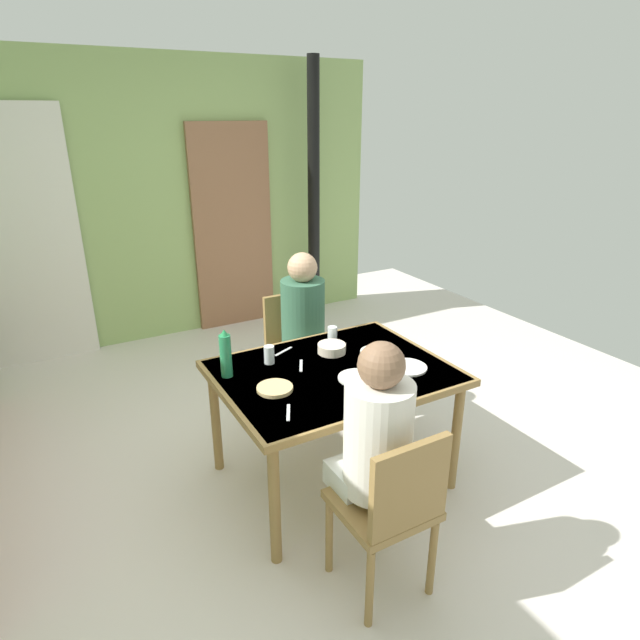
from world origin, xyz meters
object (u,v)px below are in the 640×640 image
object	(u,v)px
person_near_diner	(376,434)
serving_bowl_center	(332,348)
water_bottle_green_near	(226,354)
water_bottle_green_far	(374,370)
dining_table	(333,381)
person_far_diner	(304,316)
chair_far_diner	(296,346)
chair_near_diner	(392,506)

from	to	relation	value
person_near_diner	serving_bowl_center	bearing A→B (deg)	71.00
water_bottle_green_near	water_bottle_green_far	size ratio (longest dim) A/B	0.93
water_bottle_green_far	water_bottle_green_near	bearing A→B (deg)	136.21
person_near_diner	water_bottle_green_near	distance (m)	1.00
dining_table	water_bottle_green_far	size ratio (longest dim) A/B	4.31
person_far_diner	water_bottle_green_near	bearing A→B (deg)	33.62
person_near_diner	person_far_diner	world-z (taller)	same
dining_table	water_bottle_green_far	distance (m)	0.40
person_near_diner	chair_far_diner	bearing A→B (deg)	75.86
dining_table	chair_near_diner	distance (m)	0.89
chair_far_diner	serving_bowl_center	distance (m)	0.70
chair_near_diner	person_near_diner	bearing A→B (deg)	90.00
chair_near_diner	water_bottle_green_near	bearing A→B (deg)	107.70
person_far_diner	water_bottle_green_far	bearing A→B (deg)	81.95
water_bottle_green_far	serving_bowl_center	world-z (taller)	water_bottle_green_far
chair_near_diner	water_bottle_green_near	size ratio (longest dim) A/B	3.14
dining_table	chair_far_diner	distance (m)	0.88
water_bottle_green_near	water_bottle_green_far	bearing A→B (deg)	-43.79
chair_near_diner	chair_far_diner	size ratio (longest dim) A/B	1.00
dining_table	water_bottle_green_near	world-z (taller)	water_bottle_green_near
chair_far_diner	water_bottle_green_far	world-z (taller)	water_bottle_green_far
person_far_diner	serving_bowl_center	xyz separation A→B (m)	(-0.08, -0.51, -0.03)
dining_table	chair_far_diner	xyz separation A→B (m)	(0.19, 0.85, -0.16)
water_bottle_green_far	chair_near_diner	bearing A→B (deg)	-115.64
chair_near_diner	person_far_diner	size ratio (longest dim) A/B	1.13
person_far_diner	water_bottle_green_far	size ratio (longest dim) A/B	2.59
chair_near_diner	water_bottle_green_near	world-z (taller)	water_bottle_green_near
chair_near_diner	water_bottle_green_far	bearing A→B (deg)	64.36
chair_far_diner	person_near_diner	bearing A→B (deg)	75.86
water_bottle_green_far	chair_far_diner	bearing A→B (deg)	82.87
water_bottle_green_near	person_far_diner	bearing A→B (deg)	33.62
chair_near_diner	serving_bowl_center	size ratio (longest dim) A/B	5.12
water_bottle_green_near	dining_table	bearing A→B (deg)	-22.21
water_bottle_green_near	serving_bowl_center	xyz separation A→B (m)	(0.66, -0.02, -0.10)
dining_table	serving_bowl_center	size ratio (longest dim) A/B	7.53
water_bottle_green_near	serving_bowl_center	distance (m)	0.66
serving_bowl_center	chair_near_diner	bearing A→B (deg)	-106.68
dining_table	water_bottle_green_near	xyz separation A→B (m)	(-0.54, 0.22, 0.20)
person_near_diner	water_bottle_green_near	bearing A→B (deg)	110.09
water_bottle_green_near	person_near_diner	bearing A→B (deg)	-69.91
dining_table	person_far_diner	xyz separation A→B (m)	(0.19, 0.71, 0.12)
dining_table	person_near_diner	size ratio (longest dim) A/B	1.66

